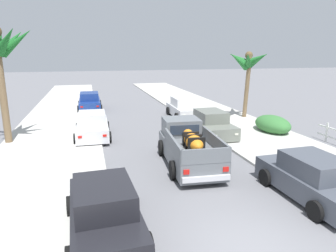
# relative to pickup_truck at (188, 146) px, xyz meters

# --- Properties ---
(ground_plane) EXTENTS (160.00, 160.00, 0.00)m
(ground_plane) POSITION_rel_pickup_truck_xyz_m (-0.47, -6.27, -0.81)
(ground_plane) COLOR slate
(sidewalk_left) EXTENTS (5.31, 60.00, 0.12)m
(sidewalk_left) POSITION_rel_pickup_truck_xyz_m (-6.31, 5.73, -0.75)
(sidewalk_left) COLOR beige
(sidewalk_left) RESTS_ON ground
(sidewalk_right) EXTENTS (5.31, 60.00, 0.12)m
(sidewalk_right) POSITION_rel_pickup_truck_xyz_m (5.38, 5.73, -0.75)
(sidewalk_right) COLOR beige
(sidewalk_right) RESTS_ON ground
(curb_left) EXTENTS (0.16, 60.00, 0.10)m
(curb_left) POSITION_rel_pickup_truck_xyz_m (-5.06, 5.73, -0.76)
(curb_left) COLOR silver
(curb_left) RESTS_ON ground
(curb_right) EXTENTS (0.16, 60.00, 0.10)m
(curb_right) POSITION_rel_pickup_truck_xyz_m (4.13, 5.73, -0.76)
(curb_right) COLOR silver
(curb_right) RESTS_ON ground
(pickup_truck) EXTENTS (2.50, 5.34, 1.80)m
(pickup_truck) POSITION_rel_pickup_truck_xyz_m (0.00, 0.00, 0.00)
(pickup_truck) COLOR slate
(pickup_truck) RESTS_ON ground
(car_left_near) EXTENTS (2.05, 4.27, 1.54)m
(car_left_near) POSITION_rel_pickup_truck_xyz_m (-4.14, 14.82, -0.10)
(car_left_near) COLOR navy
(car_left_near) RESTS_ON ground
(car_right_near) EXTENTS (2.05, 4.27, 1.54)m
(car_right_near) POSITION_rel_pickup_truck_xyz_m (2.85, 4.15, -0.10)
(car_right_near) COLOR slate
(car_right_near) RESTS_ON ground
(car_left_mid) EXTENTS (2.10, 4.29, 1.54)m
(car_left_mid) POSITION_rel_pickup_truck_xyz_m (-4.08, 5.54, -0.10)
(car_left_mid) COLOR silver
(car_left_mid) RESTS_ON ground
(car_right_mid) EXTENTS (2.17, 4.32, 1.54)m
(car_right_mid) POSITION_rel_pickup_truck_xyz_m (-3.98, -4.69, -0.10)
(car_right_mid) COLOR black
(car_right_mid) RESTS_ON ground
(car_left_far) EXTENTS (2.07, 4.28, 1.54)m
(car_left_far) POSITION_rel_pickup_truck_xyz_m (2.89, 9.73, -0.10)
(car_left_far) COLOR silver
(car_left_far) RESTS_ON ground
(car_right_far) EXTENTS (2.09, 4.29, 1.54)m
(car_right_far) POSITION_rel_pickup_truck_xyz_m (3.05, -4.28, -0.10)
(car_right_far) COLOR #474C56
(car_right_far) RESTS_ON ground
(palm_tree_left_mid) EXTENTS (3.44, 3.51, 5.10)m
(palm_tree_left_mid) POSITION_rel_pickup_truck_xyz_m (7.25, 7.98, 3.42)
(palm_tree_left_mid) COLOR brown
(palm_tree_left_mid) RESTS_ON ground
(hedge_bush) EXTENTS (1.80, 2.80, 1.10)m
(hedge_bush) POSITION_rel_pickup_truck_xyz_m (6.86, 3.79, -0.26)
(hedge_bush) COLOR #387538
(hedge_bush) RESTS_ON ground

